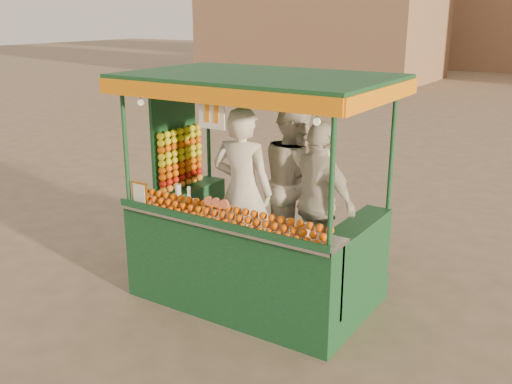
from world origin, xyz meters
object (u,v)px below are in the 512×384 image
Objects in this scene: vendor_middle at (295,183)px; juice_cart at (246,231)px; vendor_right at (319,201)px; vendor_left at (242,192)px.

juice_cart is at bearing 121.19° from vendor_middle.
juice_cart is 0.76m from vendor_middle.
juice_cart reaches higher than vendor_right.
vendor_middle is 1.09× the size of vendor_right.
vendor_middle reaches higher than vendor_left.
vendor_left is 0.99× the size of vendor_middle.
vendor_middle is at bearing 70.13° from juice_cart.
vendor_middle is 0.46m from vendor_right.
vendor_middle is (0.31, 0.54, 0.01)m from vendor_left.
vendor_middle is at bearing -129.38° from vendor_left.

